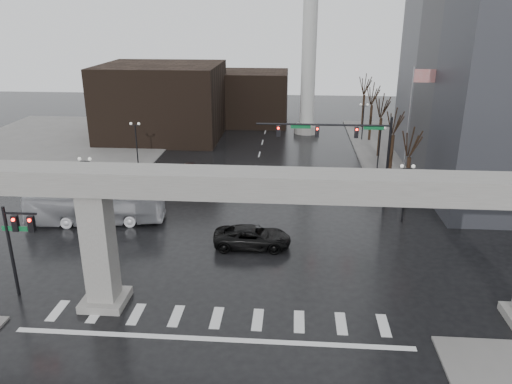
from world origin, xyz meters
TOP-DOWN VIEW (x-y plane):
  - ground at (0.00, 0.00)m, footprint 160.00×160.00m
  - sidewalk_ne at (26.00, 36.00)m, footprint 28.00×36.00m
  - sidewalk_nw at (-26.00, 36.00)m, footprint 28.00×36.00m
  - elevated_guideway at (1.26, 0.00)m, footprint 48.00×2.60m
  - building_far_left at (-14.00, 42.00)m, footprint 16.00×14.00m
  - building_far_mid at (-2.00, 52.00)m, footprint 10.00×10.00m
  - smokestack at (6.00, 46.00)m, footprint 3.60×3.60m
  - signal_mast_arm at (8.99, 18.80)m, footprint 12.12×0.43m
  - signal_left_pole at (-12.25, 0.50)m, footprint 2.30×0.30m
  - flagpole_assembly at (15.29, 22.00)m, footprint 2.06×0.12m
  - lamp_right_0 at (13.50, 14.00)m, footprint 1.22×0.32m
  - lamp_right_1 at (13.50, 28.00)m, footprint 1.22×0.32m
  - lamp_right_2 at (13.50, 42.00)m, footprint 1.22×0.32m
  - lamp_left_0 at (-13.50, 14.00)m, footprint 1.22×0.32m
  - lamp_left_1 at (-13.50, 28.00)m, footprint 1.22×0.32m
  - lamp_left_2 at (-13.50, 42.00)m, footprint 1.22×0.32m
  - tree_right_0 at (14.53, 18.02)m, footprint 1.09×1.58m
  - tree_right_1 at (14.53, 26.02)m, footprint 1.09×1.61m
  - tree_right_2 at (14.53, 34.02)m, footprint 1.10×1.63m
  - tree_right_3 at (14.53, 42.02)m, footprint 1.11×1.66m
  - tree_right_4 at (14.53, 50.02)m, footprint 1.12×1.69m
  - pickup_truck at (1.29, 8.40)m, footprint 5.88×2.85m
  - city_bus at (-12.16, 12.00)m, footprint 11.49×4.02m
  - far_car at (-6.99, 24.57)m, footprint 1.95×4.25m

SIDE VIEW (x-z plane):
  - ground at x=0.00m, z-range 0.00..0.00m
  - sidewalk_ne at x=26.00m, z-range 0.00..0.15m
  - sidewalk_nw at x=-26.00m, z-range 0.00..0.15m
  - far_car at x=-6.99m, z-range 0.00..1.41m
  - pickup_truck at x=1.29m, z-range 0.00..1.61m
  - city_bus at x=-12.16m, z-range 0.00..3.13m
  - tree_right_0 at x=14.53m, z-range -0.97..6.54m
  - tree_right_1 at x=14.53m, z-range -0.99..6.69m
  - tree_right_2 at x=14.53m, z-range -1.01..6.84m
  - tree_right_3 at x=14.53m, z-range -1.03..6.99m
  - tree_right_4 at x=14.53m, z-range -1.05..7.14m
  - lamp_right_0 at x=13.50m, z-range 0.92..6.03m
  - lamp_right_1 at x=13.50m, z-range 0.92..6.03m
  - lamp_right_2 at x=13.50m, z-range 0.92..6.03m
  - lamp_left_0 at x=-13.50m, z-range 0.92..6.03m
  - lamp_left_1 at x=-13.50m, z-range 0.92..6.03m
  - lamp_left_2 at x=-13.50m, z-range 0.92..6.03m
  - building_far_mid at x=-2.00m, z-range 0.00..8.00m
  - signal_left_pole at x=-12.25m, z-range 1.07..7.07m
  - building_far_left at x=-14.00m, z-range 0.00..10.00m
  - signal_mast_arm at x=8.99m, z-range 1.83..9.83m
  - elevated_guideway at x=1.26m, z-range 2.53..11.23m
  - flagpole_assembly at x=15.29m, z-range 1.53..13.53m
  - smokestack at x=6.00m, z-range -1.65..28.35m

